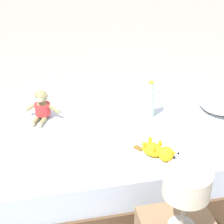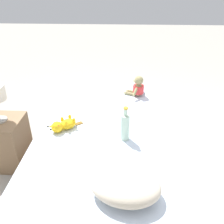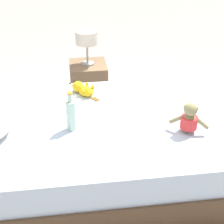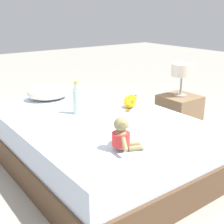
# 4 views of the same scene
# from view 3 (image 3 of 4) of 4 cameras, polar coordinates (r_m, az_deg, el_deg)

# --- Properties ---
(ground_plane) EXTENTS (16.00, 16.00, 0.00)m
(ground_plane) POSITION_cam_3_polar(r_m,az_deg,el_deg) (2.88, -2.93, -9.68)
(ground_plane) COLOR #9E998E
(bed) EXTENTS (1.41, 2.02, 0.48)m
(bed) POSITION_cam_3_polar(r_m,az_deg,el_deg) (2.73, -3.06, -5.89)
(bed) COLOR brown
(bed) RESTS_ON ground_plane
(plush_monkey) EXTENTS (0.25, 0.27, 0.24)m
(plush_monkey) POSITION_cam_3_polar(r_m,az_deg,el_deg) (2.49, 12.80, -1.24)
(plush_monkey) COLOR #8E8456
(plush_monkey) RESTS_ON bed
(plush_yellow_creature) EXTENTS (0.29, 0.25, 0.10)m
(plush_yellow_creature) POSITION_cam_3_polar(r_m,az_deg,el_deg) (2.97, -4.93, 3.86)
(plush_yellow_creature) COLOR yellow
(plush_yellow_creature) RESTS_ON bed
(glass_bottle) EXTENTS (0.07, 0.07, 0.30)m
(glass_bottle) POSITION_cam_3_polar(r_m,az_deg,el_deg) (2.46, -6.86, -0.41)
(glass_bottle) COLOR #B2D1B7
(glass_bottle) RESTS_ON bed
(nightstand) EXTENTS (0.38, 0.38, 0.50)m
(nightstand) POSITION_cam_3_polar(r_m,az_deg,el_deg) (3.65, -3.93, 4.40)
(nightstand) COLOR #846647
(nightstand) RESTS_ON ground_plane
(bedside_lamp) EXTENTS (0.22, 0.22, 0.35)m
(bedside_lamp) POSITION_cam_3_polar(r_m,az_deg,el_deg) (3.45, -4.24, 12.13)
(bedside_lamp) COLOR gray
(bedside_lamp) RESTS_ON nightstand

